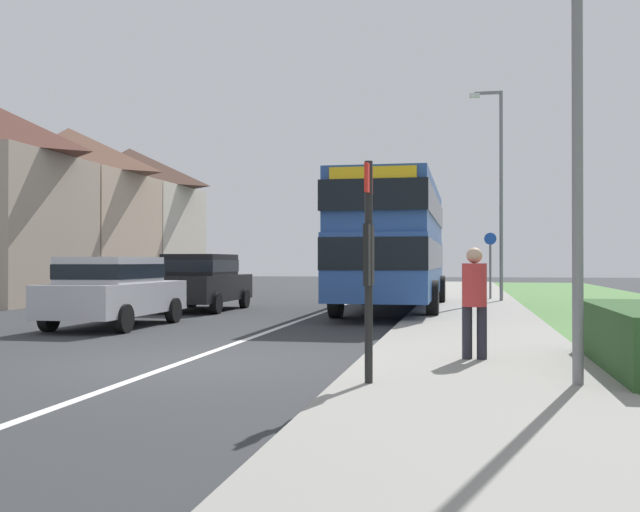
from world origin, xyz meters
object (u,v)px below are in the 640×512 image
(parked_car_black, at_px, (202,280))
(pedestrian_at_stop, at_px, (474,297))
(street_lamp_mid, at_px, (498,182))
(bus_stop_sign, at_px, (369,256))
(parked_car_silver, at_px, (114,288))
(double_decker_bus, at_px, (394,239))
(cycle_route_sign, at_px, (490,263))

(parked_car_black, height_order, pedestrian_at_stop, parked_car_black)
(pedestrian_at_stop, relative_size, street_lamp_mid, 0.23)
(parked_car_black, relative_size, street_lamp_mid, 0.58)
(pedestrian_at_stop, distance_m, bus_stop_sign, 2.62)
(parked_car_silver, relative_size, street_lamp_mid, 0.57)
(double_decker_bus, relative_size, bus_stop_sign, 3.99)
(bus_stop_sign, height_order, street_lamp_mid, street_lamp_mid)
(parked_car_silver, relative_size, bus_stop_sign, 1.62)
(pedestrian_at_stop, xyz_separation_m, bus_stop_sign, (-1.18, -2.27, 0.56))
(parked_car_silver, height_order, street_lamp_mid, street_lamp_mid)
(double_decker_bus, relative_size, cycle_route_sign, 4.12)
(double_decker_bus, height_order, parked_car_silver, double_decker_bus)
(street_lamp_mid, bearing_deg, bus_stop_sign, -96.87)
(pedestrian_at_stop, height_order, bus_stop_sign, bus_stop_sign)
(bus_stop_sign, relative_size, cycle_route_sign, 1.03)
(parked_car_black, distance_m, street_lamp_mid, 10.85)
(parked_car_silver, distance_m, pedestrian_at_stop, 9.21)
(double_decker_bus, xyz_separation_m, street_lamp_mid, (3.19, 4.47, 2.11))
(pedestrian_at_stop, xyz_separation_m, street_lamp_mid, (0.99, 15.77, 3.27))
(cycle_route_sign, bearing_deg, pedestrian_at_stop, -92.57)
(parked_car_silver, bearing_deg, pedestrian_at_stop, -31.45)
(double_decker_bus, height_order, pedestrian_at_stop, double_decker_bus)
(bus_stop_sign, xyz_separation_m, street_lamp_mid, (2.17, 18.05, 2.71))
(cycle_route_sign, distance_m, street_lamp_mid, 3.06)
(cycle_route_sign, xyz_separation_m, street_lamp_mid, (0.23, -1.17, 2.82))
(parked_car_silver, distance_m, bus_stop_sign, 9.75)
(double_decker_bus, xyz_separation_m, parked_car_silver, (-5.66, -6.50, -1.27))
(parked_car_silver, height_order, cycle_route_sign, cycle_route_sign)
(parked_car_black, bearing_deg, pedestrian_at_stop, -53.06)
(double_decker_bus, bearing_deg, pedestrian_at_stop, -79.01)
(double_decker_bus, relative_size, street_lamp_mid, 1.40)
(pedestrian_at_stop, bearing_deg, double_decker_bus, 100.99)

